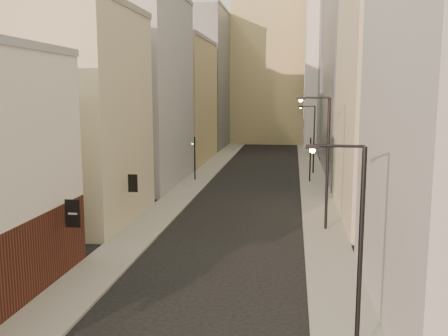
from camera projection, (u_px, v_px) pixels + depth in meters
sidewalk_left at (212, 166)px, 66.83m from camera, size 3.00×140.00×0.15m
sidewalk_right at (311, 168)px, 65.06m from camera, size 3.00×140.00×0.15m
left_bldg_beige at (80, 118)px, 37.99m from camera, size 8.00×12.00×16.00m
left_bldg_grey at (142, 92)px, 53.36m from camera, size 8.00×16.00×20.00m
left_bldg_tan at (180, 102)px, 71.21m from camera, size 8.00×18.00×17.00m
left_bldg_wingrid at (204, 81)px, 90.27m from camera, size 8.00×20.00×24.00m
right_bldg_beige at (397, 91)px, 38.34m from camera, size 8.00×16.00×20.00m
right_bldg_wingrid at (363, 65)px, 57.48m from camera, size 8.00×20.00×26.00m
clock_tower at (269, 53)px, 99.68m from camera, size 14.00×14.00×44.90m
white_tower at (330, 40)px, 84.32m from camera, size 8.00×8.00×41.50m
streetlamp_near at (355, 242)px, 17.84m from camera, size 2.13×0.30×8.11m
streetlamp_mid at (324, 155)px, 35.42m from camera, size 2.40×1.09×9.61m
streetlamp_far at (312, 135)px, 60.31m from camera, size 2.05×1.01×8.33m
traffic_light_left at (195, 151)px, 55.93m from camera, size 0.55×0.45×5.00m
traffic_light_right at (311, 147)px, 54.70m from camera, size 0.85×0.85×5.00m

